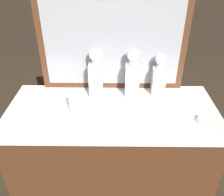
{
  "coord_description": "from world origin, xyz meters",
  "views": [
    {
      "loc": [
        0.01,
        -1.17,
        1.74
      ],
      "look_at": [
        0.0,
        0.0,
        1.0
      ],
      "focal_mm": 38.8,
      "sensor_mm": 36.0,
      "label": 1
    }
  ],
  "objects_px": {
    "silver_brush_right": "(212,122)",
    "crystal_decanter_far_left": "(96,77)",
    "crystal_tumbler_center": "(76,104)",
    "crystal_decanter_rear": "(159,78)",
    "porcelain_dish": "(92,118)",
    "crystal_decanter_far_right": "(132,77)"
  },
  "relations": [
    {
      "from": "silver_brush_right",
      "to": "crystal_tumbler_center",
      "type": "bearing_deg",
      "value": 171.2
    },
    {
      "from": "crystal_tumbler_center",
      "to": "silver_brush_right",
      "type": "relative_size",
      "value": 0.7
    },
    {
      "from": "silver_brush_right",
      "to": "porcelain_dish",
      "type": "relative_size",
      "value": 2.2
    },
    {
      "from": "crystal_tumbler_center",
      "to": "silver_brush_right",
      "type": "bearing_deg",
      "value": -8.8
    },
    {
      "from": "porcelain_dish",
      "to": "crystal_decanter_far_left",
      "type": "bearing_deg",
      "value": 88.65
    },
    {
      "from": "crystal_decanter_far_right",
      "to": "crystal_decanter_far_left",
      "type": "height_order",
      "value": "same"
    },
    {
      "from": "crystal_decanter_far_right",
      "to": "crystal_decanter_rear",
      "type": "xyz_separation_m",
      "value": [
        0.17,
        0.02,
        -0.01
      ]
    },
    {
      "from": "crystal_decanter_far_left",
      "to": "porcelain_dish",
      "type": "distance_m",
      "value": 0.29
    },
    {
      "from": "crystal_tumbler_center",
      "to": "crystal_decanter_rear",
      "type": "bearing_deg",
      "value": 22.02
    },
    {
      "from": "silver_brush_right",
      "to": "porcelain_dish",
      "type": "bearing_deg",
      "value": 176.73
    },
    {
      "from": "crystal_decanter_far_right",
      "to": "crystal_tumbler_center",
      "type": "xyz_separation_m",
      "value": [
        -0.33,
        -0.18,
        -0.08
      ]
    },
    {
      "from": "crystal_decanter_rear",
      "to": "crystal_tumbler_center",
      "type": "height_order",
      "value": "crystal_decanter_rear"
    },
    {
      "from": "crystal_decanter_far_right",
      "to": "crystal_decanter_rear",
      "type": "bearing_deg",
      "value": 6.27
    },
    {
      "from": "silver_brush_right",
      "to": "crystal_decanter_far_left",
      "type": "bearing_deg",
      "value": 154.64
    },
    {
      "from": "crystal_decanter_rear",
      "to": "porcelain_dish",
      "type": "distance_m",
      "value": 0.5
    },
    {
      "from": "silver_brush_right",
      "to": "crystal_decanter_rear",
      "type": "bearing_deg",
      "value": 127.91
    },
    {
      "from": "crystal_decanter_far_left",
      "to": "crystal_tumbler_center",
      "type": "height_order",
      "value": "crystal_decanter_far_left"
    },
    {
      "from": "crystal_decanter_far_left",
      "to": "silver_brush_right",
      "type": "distance_m",
      "value": 0.72
    },
    {
      "from": "porcelain_dish",
      "to": "crystal_decanter_far_right",
      "type": "bearing_deg",
      "value": 48.62
    },
    {
      "from": "porcelain_dish",
      "to": "silver_brush_right",
      "type": "bearing_deg",
      "value": -3.27
    },
    {
      "from": "crystal_decanter_far_right",
      "to": "crystal_decanter_far_left",
      "type": "distance_m",
      "value": 0.23
    },
    {
      "from": "crystal_decanter_far_left",
      "to": "silver_brush_right",
      "type": "bearing_deg",
      "value": -25.36
    }
  ]
}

